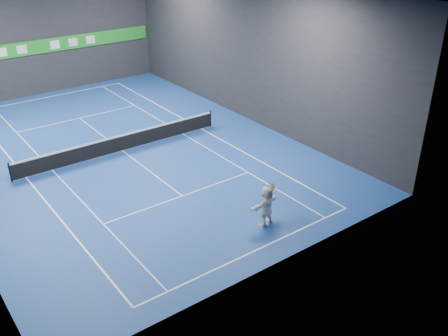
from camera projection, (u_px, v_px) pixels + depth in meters
ground at (123, 151)px, 28.70m from camera, size 26.00×26.00×0.00m
wall_back at (36, 33)px, 35.93m from camera, size 18.00×0.10×9.00m
wall_front at (279, 161)px, 17.36m from camera, size 18.00×0.10×9.00m
wall_right at (246, 50)px, 31.42m from camera, size 0.10×26.00×9.00m
baseline_near at (255, 251)px, 20.20m from camera, size 10.98×0.08×0.01m
baseline_far at (51, 96)px, 37.19m from camera, size 10.98×0.08×0.01m
sideline_doubles_left at (26, 178)px, 25.78m from camera, size 0.08×23.78×0.01m
sideline_doubles_right at (201, 129)px, 31.61m from camera, size 0.08×23.78×0.01m
sideline_singles_left at (52, 170)px, 26.51m from camera, size 0.06×23.78×0.01m
sideline_singles_right at (183, 134)px, 30.88m from camera, size 0.06×23.78×0.01m
service_line_near at (182, 196)px, 24.12m from camera, size 8.23×0.06×0.01m
service_line_far at (80, 118)px, 33.27m from camera, size 8.23×0.06×0.01m
center_service_line at (123, 151)px, 28.69m from camera, size 0.06×12.80×0.01m
player at (266, 206)px, 21.54m from camera, size 1.79×0.82×1.86m
tennis_ball at (262, 167)px, 20.70m from camera, size 0.07×0.07×0.07m
tennis_net at (122, 142)px, 28.45m from camera, size 12.50×0.10×1.07m
sponsor_banner at (38, 47)px, 36.34m from camera, size 17.64×0.11×1.00m
tennis_racket at (272, 187)px, 21.38m from camera, size 0.43×0.41×0.61m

